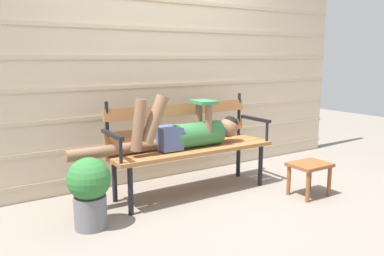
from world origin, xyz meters
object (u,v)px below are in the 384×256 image
reclining_person (184,132)px  footstool (309,170)px  potted_plant (89,189)px  park_bench (188,141)px

reclining_person → footstool: bearing=-33.6°
reclining_person → potted_plant: reclining_person is taller
footstool → potted_plant: potted_plant is taller
park_bench → potted_plant: bearing=-163.8°
park_bench → footstool: (0.87, -0.71, -0.25)m
park_bench → reclining_person: (-0.09, -0.07, 0.10)m
park_bench → potted_plant: (-1.05, -0.31, -0.19)m
footstool → potted_plant: 1.97m
park_bench → footstool: park_bench is taller
park_bench → potted_plant: park_bench is taller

